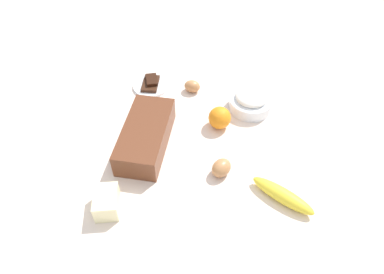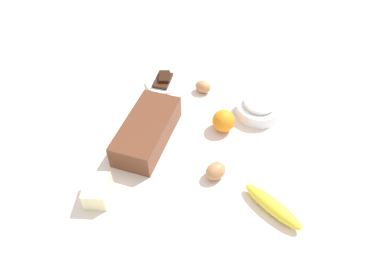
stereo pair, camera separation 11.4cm
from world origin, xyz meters
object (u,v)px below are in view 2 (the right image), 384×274
object	(u,v)px
banana	(273,206)
egg_beside_bowl	(203,87)
flour_bowl	(259,107)
egg_near_butter	(216,171)
butter_block	(97,191)
chocolate_plate	(163,81)
loaf_pan	(147,130)
orange_fruit	(224,121)

from	to	relation	value
banana	egg_beside_bowl	world-z (taller)	egg_beside_bowl
flour_bowl	egg_near_butter	distance (m)	0.31
butter_block	egg_near_butter	size ratio (longest dim) A/B	1.38
chocolate_plate	egg_near_butter	bearing A→B (deg)	-144.96
loaf_pan	banana	distance (m)	0.45
flour_bowl	banana	xyz separation A→B (m)	(-0.37, -0.08, -0.01)
loaf_pan	banana	size ratio (longest dim) A/B	1.53
flour_bowl	butter_block	size ratio (longest dim) A/B	1.66
butter_block	chocolate_plate	bearing A→B (deg)	-4.39
flour_bowl	orange_fruit	bearing A→B (deg)	132.12
orange_fruit	egg_near_butter	xyz separation A→B (m)	(-0.20, -0.01, -0.01)
orange_fruit	egg_near_butter	bearing A→B (deg)	-177.08
egg_near_butter	chocolate_plate	xyz separation A→B (m)	(0.38, 0.27, -0.02)
flour_bowl	egg_near_butter	bearing A→B (deg)	161.90
loaf_pan	egg_near_butter	world-z (taller)	loaf_pan
orange_fruit	egg_near_butter	size ratio (longest dim) A/B	1.14
flour_bowl	egg_beside_bowl	size ratio (longest dim) A/B	2.57
chocolate_plate	butter_block	bearing A→B (deg)	175.61
banana	egg_beside_bowl	size ratio (longest dim) A/B	3.27
flour_bowl	banana	world-z (taller)	flour_bowl
loaf_pan	butter_block	xyz separation A→B (m)	(-0.24, 0.07, -0.01)
flour_bowl	chocolate_plate	size ratio (longest dim) A/B	1.15
orange_fruit	butter_block	xyz separation A→B (m)	(-0.34, 0.30, -0.01)
loaf_pan	orange_fruit	xyz separation A→B (m)	(0.10, -0.23, -0.00)
loaf_pan	flour_bowl	distance (m)	0.39
chocolate_plate	flour_bowl	bearing A→B (deg)	-103.60
egg_beside_bowl	chocolate_plate	world-z (taller)	egg_beside_bowl
flour_bowl	egg_near_butter	world-z (taller)	flour_bowl
loaf_pan	egg_near_butter	size ratio (longest dim) A/B	4.47
banana	loaf_pan	bearing A→B (deg)	66.62
flour_bowl	butter_block	world-z (taller)	flour_bowl
egg_near_butter	chocolate_plate	distance (m)	0.46
egg_near_butter	egg_beside_bowl	bearing A→B (deg)	16.99
egg_near_butter	banana	bearing A→B (deg)	-114.91
egg_near_butter	orange_fruit	bearing A→B (deg)	2.92
flour_bowl	chocolate_plate	xyz separation A→B (m)	(0.09, 0.36, -0.02)
banana	egg_near_butter	bearing A→B (deg)	65.09
loaf_pan	orange_fruit	distance (m)	0.25
banana	chocolate_plate	xyz separation A→B (m)	(0.46, 0.44, -0.01)
loaf_pan	orange_fruit	world-z (taller)	loaf_pan
loaf_pan	egg_near_butter	xyz separation A→B (m)	(-0.10, -0.24, -0.02)
chocolate_plate	orange_fruit	bearing A→B (deg)	-125.53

